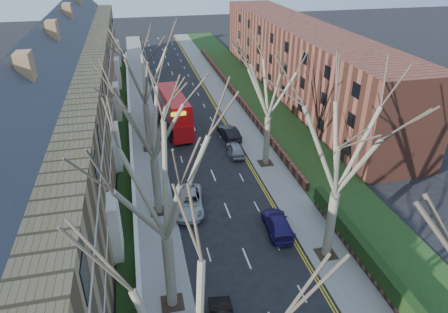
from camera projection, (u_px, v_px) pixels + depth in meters
pavement_left at (142, 113)px, 53.38m from camera, size 3.00×102.00×0.12m
pavement_right at (229, 106)px, 55.76m from camera, size 3.00×102.00×0.12m
terrace_left at (68, 99)px, 42.42m from camera, size 9.70×78.00×13.60m
flats_right at (298, 59)px, 59.15m from camera, size 13.97×54.00×10.00m
wall_hedge_right at (403, 303)px, 23.79m from camera, size 0.70×24.00×1.80m
front_wall_left at (131, 135)px, 45.92m from camera, size 0.30×78.00×1.00m
grass_verge_right at (260, 103)px, 56.61m from camera, size 6.00×102.00×0.06m
tree_left_mid at (161, 174)px, 20.60m from camera, size 10.50×10.50×14.71m
tree_left_far at (150, 110)px, 29.35m from camera, size 10.15×10.15×14.22m
tree_left_dist at (142, 64)px, 39.52m from camera, size 10.50×10.50×14.71m
tree_right_mid at (344, 137)px, 24.58m from camera, size 10.50×10.50×14.71m
tree_right_far at (270, 77)px, 36.76m from camera, size 10.15×10.15×14.22m
double_decker_bus at (174, 112)px, 47.99m from camera, size 3.34×10.53×4.36m
car_left_far at (189, 202)px, 33.86m from camera, size 3.03×5.48×1.45m
car_right_near at (277, 224)px, 31.30m from camera, size 2.22×4.66×1.31m
car_right_mid at (235, 149)px, 42.72m from camera, size 1.66×3.82×1.28m
car_right_far at (229, 133)px, 46.18m from camera, size 2.08×4.60×1.47m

